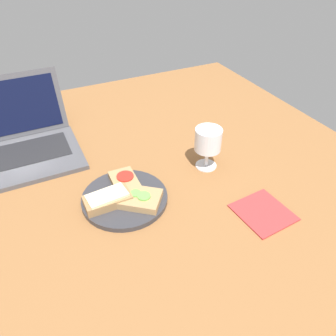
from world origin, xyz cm
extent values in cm
cube|color=brown|center=(0.00, 0.00, 1.50)|extent=(140.00, 140.00, 3.00)
cylinder|color=#333338|center=(-7.85, -6.65, 3.71)|extent=(22.54, 22.54, 1.42)
cube|color=#A88456|center=(-4.87, -10.33, 5.39)|extent=(12.99, 12.61, 1.95)
cylinder|color=#6BB74C|center=(-5.58, -9.02, 6.56)|extent=(2.81, 2.81, 0.38)
cylinder|color=#6BB74C|center=(-4.09, -11.02, 6.61)|extent=(3.37, 3.37, 0.48)
cube|color=#A88456|center=(-6.14, -2.23, 5.38)|extent=(6.89, 10.17, 1.93)
cylinder|color=red|center=(-5.64, -1.46, 6.57)|extent=(4.64, 4.64, 0.45)
cube|color=#937047|center=(-12.52, -7.38, 5.61)|extent=(11.75, 6.21, 2.38)
cube|color=#F4EAB7|center=(-12.52, -7.38, 7.15)|extent=(10.39, 6.10, 0.69)
cylinder|color=white|center=(19.14, -3.07, 3.20)|extent=(6.27, 6.27, 0.40)
cylinder|color=white|center=(19.14, -3.07, 6.28)|extent=(1.09, 1.09, 5.75)
cylinder|color=white|center=(19.14, -3.07, 12.43)|extent=(7.72, 7.72, 6.54)
cylinder|color=white|center=(19.14, -3.07, 11.29)|extent=(7.11, 7.11, 4.27)
cube|color=#4C4C51|center=(-29.46, 23.29, 3.70)|extent=(33.45, 25.53, 1.40)
cube|color=#232326|center=(-29.46, 25.58, 4.48)|extent=(27.43, 14.04, 0.16)
cube|color=#4C4C51|center=(-29.46, 38.59, 14.19)|extent=(32.78, 5.85, 19.77)
cube|color=black|center=(-29.46, 38.09, 14.19)|extent=(29.44, 4.42, 16.48)
cube|color=#B23333|center=(22.03, -26.24, 3.20)|extent=(13.55, 14.04, 0.40)
camera|label=1|loc=(-25.06, -68.52, 62.55)|focal=35.00mm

